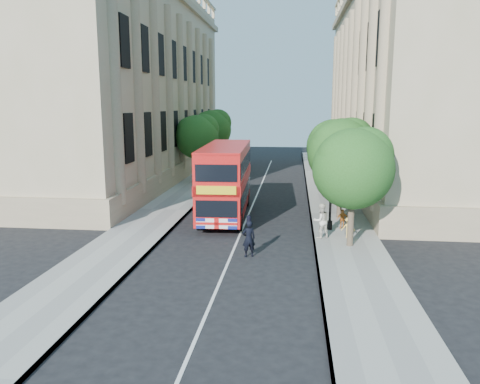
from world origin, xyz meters
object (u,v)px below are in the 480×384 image
(police_constable, at_px, (249,239))
(woman_pedestrian, at_px, (321,221))
(box_van, at_px, (221,183))
(lamp_post, at_px, (331,188))
(double_decker_bus, at_px, (226,178))

(police_constable, xyz_separation_m, woman_pedestrian, (3.55, 3.27, 0.17))
(box_van, relative_size, police_constable, 3.15)
(lamp_post, bearing_deg, double_decker_bus, 155.36)
(double_decker_bus, height_order, police_constable, double_decker_bus)
(lamp_post, relative_size, box_van, 0.93)
(lamp_post, bearing_deg, police_constable, -129.68)
(double_decker_bus, relative_size, police_constable, 5.61)
(police_constable, distance_m, woman_pedestrian, 4.83)
(police_constable, relative_size, woman_pedestrian, 0.95)
(double_decker_bus, relative_size, woman_pedestrian, 5.32)
(box_van, height_order, police_constable, box_van)
(double_decker_bus, bearing_deg, woman_pedestrian, -41.08)
(double_decker_bus, xyz_separation_m, woman_pedestrian, (5.80, -4.66, -1.45))
(lamp_post, relative_size, police_constable, 2.93)
(double_decker_bus, height_order, woman_pedestrian, double_decker_bus)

